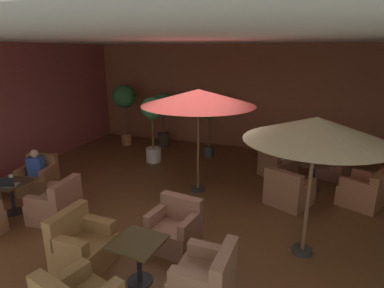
{
  "coord_description": "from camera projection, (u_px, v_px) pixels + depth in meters",
  "views": [
    {
      "loc": [
        2.27,
        -5.86,
        3.2
      ],
      "look_at": [
        0.0,
        0.47,
        1.21
      ],
      "focal_mm": 29.52,
      "sensor_mm": 36.0,
      "label": 1
    }
  ],
  "objects": [
    {
      "name": "ground_plane",
      "position": [
        185.0,
        203.0,
        6.93
      ],
      "size": [
        10.12,
        9.33,
        0.02
      ],
      "primitive_type": "cube",
      "color": "brown"
    },
    {
      "name": "wall_back_brick",
      "position": [
        234.0,
        97.0,
        10.62
      ],
      "size": [
        10.12,
        0.08,
        3.42
      ],
      "primitive_type": "cube",
      "color": "brown",
      "rests_on": "ground_plane"
    },
    {
      "name": "wall_left_accent",
      "position": [
        2.0,
        111.0,
        8.07
      ],
      "size": [
        0.08,
        9.33,
        3.42
      ],
      "primitive_type": "cube",
      "color": "brown",
      "rests_on": "ground_plane"
    },
    {
      "name": "ceiling_slab",
      "position": [
        184.0,
        37.0,
        5.95
      ],
      "size": [
        10.12,
        9.33,
        0.06
      ],
      "primitive_type": "cube",
      "color": "silver",
      "rests_on": "wall_back_brick"
    },
    {
      "name": "cafe_table_front_left",
      "position": [
        11.0,
        190.0,
        6.37
      ],
      "size": [
        0.67,
        0.67,
        0.67
      ],
      "color": "black",
      "rests_on": "ground_plane"
    },
    {
      "name": "armchair_front_left_north",
      "position": [
        39.0,
        179.0,
        7.4
      ],
      "size": [
        0.88,
        0.92,
        0.85
      ],
      "color": "#8F5A38",
      "rests_on": "ground_plane"
    },
    {
      "name": "armchair_front_left_west",
      "position": [
        56.0,
        205.0,
        6.18
      ],
      "size": [
        0.83,
        0.88,
        0.84
      ],
      "color": "#95604A",
      "rests_on": "ground_plane"
    },
    {
      "name": "cafe_table_front_right",
      "position": [
        138.0,
        251.0,
        4.42
      ],
      "size": [
        0.73,
        0.73,
        0.67
      ],
      "color": "black",
      "rests_on": "ground_plane"
    },
    {
      "name": "armchair_front_right_north",
      "position": [
        175.0,
        229.0,
        5.33
      ],
      "size": [
        0.85,
        0.83,
        0.82
      ],
      "color": "#935F4B",
      "rests_on": "ground_plane"
    },
    {
      "name": "armchair_front_right_east",
      "position": [
        82.0,
        246.0,
        4.83
      ],
      "size": [
        0.75,
        0.82,
        0.89
      ],
      "color": "olive",
      "rests_on": "ground_plane"
    },
    {
      "name": "armchair_front_right_west",
      "position": [
        205.0,
        281.0,
        4.12
      ],
      "size": [
        0.76,
        0.81,
        0.82
      ],
      "color": "#92624B",
      "rests_on": "ground_plane"
    },
    {
      "name": "cafe_table_mid_center",
      "position": [
        314.0,
        170.0,
        7.46
      ],
      "size": [
        0.64,
        0.64,
        0.67
      ],
      "color": "black",
      "rests_on": "ground_plane"
    },
    {
      "name": "armchair_mid_center_north",
      "position": [
        332.0,
        165.0,
        8.28
      ],
      "size": [
        1.01,
        0.97,
        0.85
      ],
      "color": "#935E47",
      "rests_on": "ground_plane"
    },
    {
      "name": "armchair_mid_center_east",
      "position": [
        277.0,
        163.0,
        8.4
      ],
      "size": [
        1.05,
        1.08,
        0.87
      ],
      "color": "#A0684A",
      "rests_on": "ground_plane"
    },
    {
      "name": "armchair_mid_center_south",
      "position": [
        288.0,
        191.0,
        6.77
      ],
      "size": [
        1.09,
        1.07,
        0.83
      ],
      "color": "#966144",
      "rests_on": "ground_plane"
    },
    {
      "name": "armchair_mid_center_west",
      "position": [
        364.0,
        192.0,
        6.74
      ],
      "size": [
        1.06,
        1.08,
        0.81
      ],
      "color": "#A26242",
      "rests_on": "ground_plane"
    },
    {
      "name": "patio_umbrella_tall_red",
      "position": [
        198.0,
        98.0,
        6.91
      ],
      "size": [
        2.53,
        2.53,
        2.4
      ],
      "color": "#2D2D2D",
      "rests_on": "ground_plane"
    },
    {
      "name": "patio_umbrella_center_beige",
      "position": [
        316.0,
        130.0,
        4.62
      ],
      "size": [
        2.12,
        2.12,
        2.28
      ],
      "color": "#2D2D2D",
      "rests_on": "ground_plane"
    },
    {
      "name": "potted_tree_left_corner",
      "position": [
        163.0,
        109.0,
        10.8
      ],
      "size": [
        0.77,
        0.77,
        1.84
      ],
      "color": "#37312B",
      "rests_on": "ground_plane"
    },
    {
      "name": "potted_tree_mid_left",
      "position": [
        210.0,
        110.0,
        9.55
      ],
      "size": [
        0.79,
        0.79,
        1.99
      ],
      "color": "#383935",
      "rests_on": "ground_plane"
    },
    {
      "name": "potted_tree_mid_right",
      "position": [
        152.0,
        120.0,
        9.16
      ],
      "size": [
        0.64,
        0.64,
        1.93
      ],
      "color": "silver",
      "rests_on": "ground_plane"
    },
    {
      "name": "potted_tree_right_corner",
      "position": [
        124.0,
        101.0,
        10.77
      ],
      "size": [
        0.79,
        0.79,
        2.11
      ],
      "color": "#A26440",
      "rests_on": "ground_plane"
    },
    {
      "name": "patron_blue_shirt",
      "position": [
        36.0,
        164.0,
        7.25
      ],
      "size": [
        0.38,
        0.31,
        0.61
      ],
      "color": "#2E4AA1",
      "rests_on": "ground_plane"
    },
    {
      "name": "patron_by_window",
      "position": [
        279.0,
        148.0,
        8.24
      ],
      "size": [
        0.4,
        0.42,
        0.7
      ],
      "color": "silver",
      "rests_on": "ground_plane"
    },
    {
      "name": "iced_drink_cup",
      "position": [
        11.0,
        178.0,
        6.43
      ],
      "size": [
        0.08,
        0.08,
        0.11
      ],
      "primitive_type": "cylinder",
      "color": "white",
      "rests_on": "cafe_table_front_left"
    },
    {
      "name": "open_laptop",
      "position": [
        8.0,
        184.0,
        6.13
      ],
      "size": [
        0.37,
        0.32,
        0.2
      ],
      "color": "#9EA0A5",
      "rests_on": "cafe_table_front_left"
    }
  ]
}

